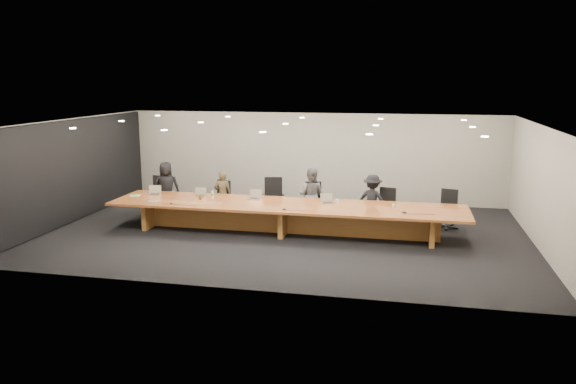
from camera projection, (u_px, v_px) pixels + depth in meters
name	position (u px, v px, depth m)	size (l,w,h in m)	color
ground	(286.00, 233.00, 14.31)	(12.00, 12.00, 0.00)	black
back_wall	(312.00, 157.00, 17.87)	(12.00, 0.02, 2.80)	beige
left_wall_panel	(73.00, 172.00, 15.26)	(0.08, 7.84, 2.74)	black
conference_table	(286.00, 213.00, 14.21)	(9.00, 1.80, 0.75)	brown
chair_far_left	(156.00, 195.00, 16.15)	(0.57, 0.57, 1.12)	black
chair_left	(219.00, 199.00, 15.77)	(0.54, 0.54, 1.07)	black
chair_mid_left	(273.00, 199.00, 15.55)	(0.60, 0.60, 1.18)	black
chair_mid_right	(313.00, 202.00, 15.30)	(0.56, 0.56, 1.11)	black
chair_right	(385.00, 207.00, 14.82)	(0.53, 0.53, 1.04)	black
chair_far_right	(447.00, 209.00, 14.64)	(0.53, 0.53, 1.04)	black
person_a	(167.00, 188.00, 16.14)	(0.75, 0.49, 1.53)	black
person_b	(223.00, 195.00, 15.69)	(0.49, 0.32, 1.34)	#3C3320
person_c	(311.00, 195.00, 15.27)	(0.73, 0.57, 1.50)	#555557
person_d	(372.00, 200.00, 14.91)	(0.89, 0.51, 1.38)	black
laptop_a	(154.00, 190.00, 15.25)	(0.33, 0.24, 0.26)	#C5B897
laptop_b	(200.00, 192.00, 15.05)	(0.30, 0.22, 0.24)	tan
laptop_c	(254.00, 194.00, 14.71)	(0.32, 0.23, 0.25)	#B9AA8D
laptop_d	(328.00, 198.00, 14.23)	(0.31, 0.23, 0.24)	tan
water_bottle	(212.00, 195.00, 14.80)	(0.06, 0.06, 0.20)	silver
amber_mug	(200.00, 198.00, 14.67)	(0.08, 0.08, 0.10)	brown
paper_cup_near	(337.00, 201.00, 14.28)	(0.08, 0.08, 0.10)	silver
paper_cup_far	(393.00, 206.00, 13.80)	(0.07, 0.07, 0.08)	white
notepad	(135.00, 195.00, 15.17)	(0.25, 0.20, 0.01)	white
lime_gadget	(135.00, 195.00, 15.17)	(0.16, 0.09, 0.03)	#5DAC2E
av_box	(153.00, 202.00, 14.32)	(0.22, 0.17, 0.03)	silver
mic_left	(172.00, 204.00, 14.16)	(0.10, 0.10, 0.03)	black
mic_center	(284.00, 209.00, 13.56)	(0.12, 0.12, 0.03)	black
mic_right	(404.00, 212.00, 13.22)	(0.14, 0.14, 0.03)	black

